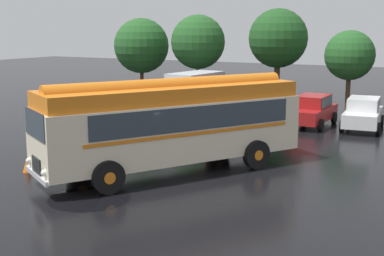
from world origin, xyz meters
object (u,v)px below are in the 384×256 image
vintage_bus (172,121)px  traffic_cone (27,165)px  car_mid_right (312,110)px  car_near_left (220,103)px  car_mid_left (268,106)px  car_far_right (363,113)px  box_van (189,92)px

vintage_bus → traffic_cone: (-4.71, -2.61, -1.62)m
vintage_bus → car_mid_right: bearing=80.9°
vintage_bus → car_near_left: vintage_bus is taller
vintage_bus → car_mid_left: size_ratio=2.31×
car_mid_right → car_mid_left: bearing=168.8°
car_near_left → traffic_cone: 14.55m
car_far_right → box_van: box_van is taller
car_near_left → car_far_right: (8.23, 0.12, 0.00)m
traffic_cone → car_near_left: bearing=86.0°
car_mid_left → traffic_cone: (-3.84, -14.95, -0.57)m
car_mid_left → traffic_cone: car_mid_left is taller
vintage_bus → car_far_right: vintage_bus is taller
car_near_left → car_mid_left: same height
car_far_right → box_van: size_ratio=0.73×
box_van → vintage_bus: bearing=-63.9°
car_near_left → vintage_bus: bearing=-72.7°
box_van → traffic_cone: 15.05m
car_mid_right → car_far_right: (2.65, 0.22, 0.00)m
car_mid_left → box_van: size_ratio=0.73×
traffic_cone → box_van: bearing=95.1°
vintage_bus → car_mid_right: (1.89, 11.80, -1.05)m
car_far_right → car_near_left: bearing=-179.1°
car_near_left → box_van: 2.45m
car_near_left → car_mid_right: bearing=-1.0°
car_near_left → box_van: bearing=169.3°
car_near_left → car_mid_left: (2.83, 0.45, 0.00)m
car_far_right → box_van: 10.60m
vintage_bus → car_far_right: size_ratio=2.29×
car_mid_right → car_near_left: bearing=179.0°
car_far_right → car_mid_right: bearing=-175.2°
car_far_right → box_van: (-10.59, 0.32, 0.52)m
traffic_cone → vintage_bus: bearing=29.0°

